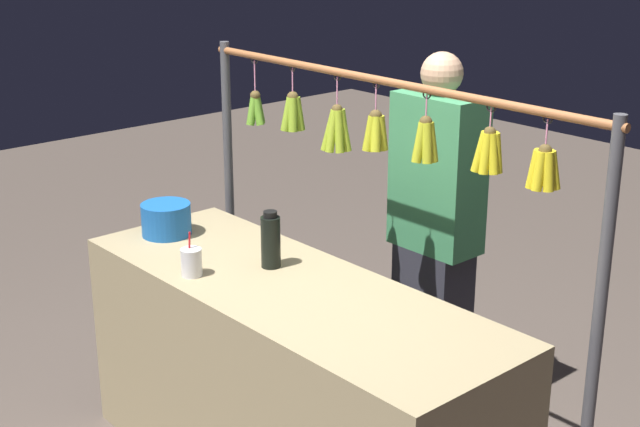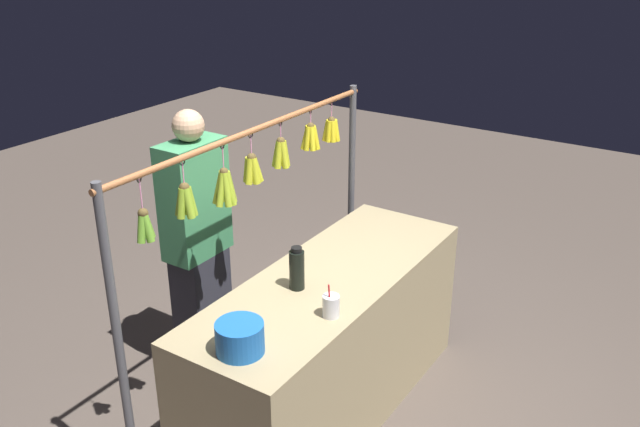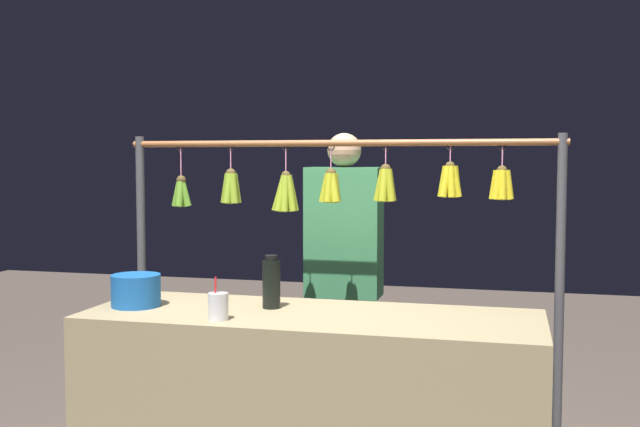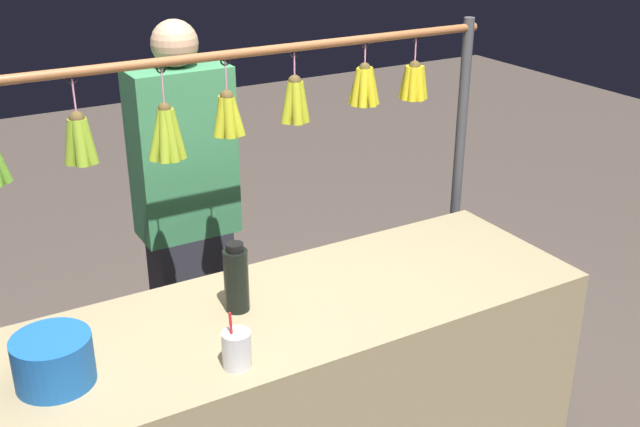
{
  "view_description": "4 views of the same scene",
  "coord_description": "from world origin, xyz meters",
  "px_view_note": "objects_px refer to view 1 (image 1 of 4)",
  "views": [
    {
      "loc": [
        -2.5,
        2.05,
        2.28
      ],
      "look_at": [
        -0.18,
        0.0,
        1.22
      ],
      "focal_mm": 51.39,
      "sensor_mm": 36.0,
      "label": 1
    },
    {
      "loc": [
        2.72,
        1.71,
        2.65
      ],
      "look_at": [
        0.09,
        0.0,
        1.28
      ],
      "focal_mm": 38.22,
      "sensor_mm": 36.0,
      "label": 2
    },
    {
      "loc": [
        -0.82,
        3.07,
        1.54
      ],
      "look_at": [
        -0.04,
        0.0,
        1.31
      ],
      "focal_mm": 42.28,
      "sensor_mm": 36.0,
      "label": 3
    },
    {
      "loc": [
        1.06,
        1.94,
        2.16
      ],
      "look_at": [
        -0.07,
        0.0,
        1.19
      ],
      "focal_mm": 43.29,
      "sensor_mm": 36.0,
      "label": 4
    }
  ],
  "objects_px": {
    "water_bottle": "(271,241)",
    "blue_bucket": "(166,219)",
    "vendor_person": "(435,241)",
    "drink_cup": "(191,262)"
  },
  "relations": [
    {
      "from": "drink_cup",
      "to": "vendor_person",
      "type": "distance_m",
      "value": 1.16
    },
    {
      "from": "blue_bucket",
      "to": "drink_cup",
      "type": "bearing_deg",
      "value": 158.77
    },
    {
      "from": "water_bottle",
      "to": "drink_cup",
      "type": "xyz_separation_m",
      "value": [
        0.13,
        0.29,
        -0.06
      ]
    },
    {
      "from": "water_bottle",
      "to": "blue_bucket",
      "type": "bearing_deg",
      "value": 10.47
    },
    {
      "from": "drink_cup",
      "to": "water_bottle",
      "type": "bearing_deg",
      "value": -114.66
    },
    {
      "from": "blue_bucket",
      "to": "vendor_person",
      "type": "bearing_deg",
      "value": -128.5
    },
    {
      "from": "water_bottle",
      "to": "blue_bucket",
      "type": "height_order",
      "value": "water_bottle"
    },
    {
      "from": "vendor_person",
      "to": "water_bottle",
      "type": "bearing_deg",
      "value": 80.0
    },
    {
      "from": "water_bottle",
      "to": "vendor_person",
      "type": "xyz_separation_m",
      "value": [
        -0.15,
        -0.83,
        -0.16
      ]
    },
    {
      "from": "blue_bucket",
      "to": "vendor_person",
      "type": "height_order",
      "value": "vendor_person"
    }
  ]
}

